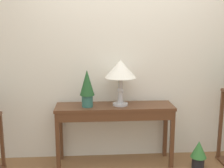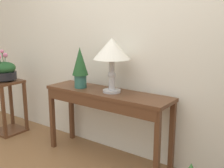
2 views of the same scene
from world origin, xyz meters
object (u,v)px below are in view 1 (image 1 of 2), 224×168
table_lamp (120,71)px  potted_plant_floor (199,153)px  console_table (115,114)px  potted_plant_on_console (87,87)px

table_lamp → potted_plant_floor: 1.31m
console_table → potted_plant_on_console: potted_plant_on_console is taller
potted_plant_on_console → potted_plant_floor: potted_plant_on_console is taller
table_lamp → potted_plant_on_console: size_ratio=1.24×
table_lamp → potted_plant_on_console: (-0.38, -0.04, -0.17)m
potted_plant_floor → console_table: bearing=170.4°
console_table → table_lamp: table_lamp is taller
potted_plant_on_console → potted_plant_floor: (1.27, -0.15, -0.77)m
table_lamp → potted_plant_on_console: 0.42m
potted_plant_floor → potted_plant_on_console: bearing=173.3°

